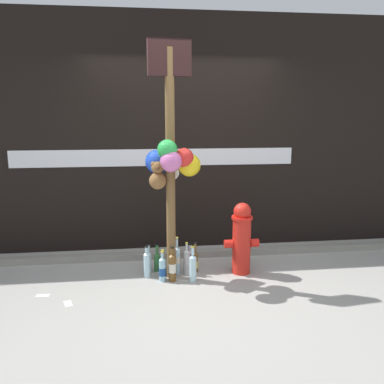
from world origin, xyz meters
name	(u,v)px	position (x,y,z in m)	size (l,w,h in m)	color
ground_plane	(196,288)	(0.00, 0.00, 0.00)	(14.00, 14.00, 0.00)	#9E9B93
building_wall	(182,134)	(0.00, 1.42, 1.51)	(10.00, 0.21, 3.03)	black
curb_strip	(187,254)	(0.00, 0.91, 0.04)	(8.00, 0.12, 0.08)	gray
memorial_post	(170,152)	(-0.23, 0.29, 1.39)	(0.58, 0.60, 2.51)	brown
fire_hydrant	(242,238)	(0.56, 0.34, 0.41)	(0.39, 0.24, 0.81)	red
bottle_0	(177,259)	(-0.17, 0.40, 0.17)	(0.08, 0.08, 0.43)	#B2DBEA
bottle_1	(163,265)	(-0.32, 0.37, 0.11)	(0.08, 0.08, 0.30)	silver
bottle_2	(193,267)	(-0.01, 0.16, 0.16)	(0.08, 0.08, 0.40)	#B2DBEA
bottle_3	(172,267)	(-0.23, 0.20, 0.16)	(0.08, 0.08, 0.38)	brown
bottle_4	(147,264)	(-0.50, 0.35, 0.15)	(0.07, 0.07, 0.36)	#B2DBEA
bottle_5	(157,260)	(-0.38, 0.51, 0.13)	(0.07, 0.07, 0.32)	#337038
bottle_6	(149,261)	(-0.48, 0.49, 0.14)	(0.06, 0.06, 0.33)	#B2DBEA
bottle_7	(195,261)	(0.05, 0.43, 0.13)	(0.07, 0.07, 0.35)	brown
bottle_8	(187,261)	(-0.06, 0.38, 0.15)	(0.07, 0.07, 0.37)	silver
bottle_9	(162,269)	(-0.34, 0.21, 0.13)	(0.07, 0.07, 0.34)	#93CCE0
bottle_10	(190,258)	(0.00, 0.54, 0.12)	(0.08, 0.08, 0.30)	silver
litter_0	(43,296)	(-1.54, 0.00, 0.00)	(0.14, 0.08, 0.01)	silver
litter_1	(68,304)	(-1.26, -0.21, 0.00)	(0.14, 0.07, 0.01)	silver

